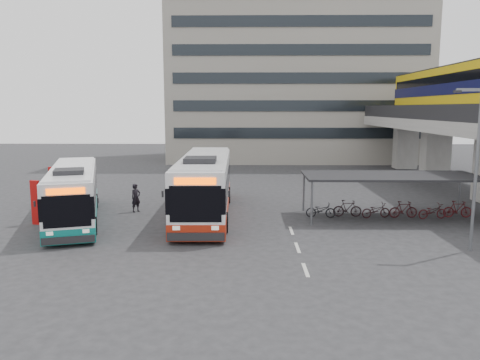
{
  "coord_description": "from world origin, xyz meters",
  "views": [
    {
      "loc": [
        0.16,
        -23.79,
        6.35
      ],
      "look_at": [
        -0.25,
        4.43,
        2.0
      ],
      "focal_mm": 35.0,
      "sensor_mm": 36.0,
      "label": 1
    }
  ],
  "objects_px": {
    "bus_main": "(205,186)",
    "bus_teal": "(74,194)",
    "pedestrian": "(136,198)",
    "lamp_post": "(475,160)"
  },
  "relations": [
    {
      "from": "pedestrian",
      "to": "lamp_post",
      "type": "bearing_deg",
      "value": -72.13
    },
    {
      "from": "bus_main",
      "to": "bus_teal",
      "type": "relative_size",
      "value": 1.14
    },
    {
      "from": "pedestrian",
      "to": "bus_main",
      "type": "bearing_deg",
      "value": -57.08
    },
    {
      "from": "bus_main",
      "to": "lamp_post",
      "type": "bearing_deg",
      "value": -30.38
    },
    {
      "from": "pedestrian",
      "to": "lamp_post",
      "type": "xyz_separation_m",
      "value": [
        16.81,
        -7.7,
        3.24
      ]
    },
    {
      "from": "bus_main",
      "to": "bus_teal",
      "type": "distance_m",
      "value": 7.49
    },
    {
      "from": "pedestrian",
      "to": "lamp_post",
      "type": "relative_size",
      "value": 0.24
    },
    {
      "from": "bus_main",
      "to": "bus_teal",
      "type": "xyz_separation_m",
      "value": [
        -7.33,
        -1.53,
        -0.24
      ]
    },
    {
      "from": "pedestrian",
      "to": "lamp_post",
      "type": "height_order",
      "value": "lamp_post"
    },
    {
      "from": "bus_teal",
      "to": "pedestrian",
      "type": "bearing_deg",
      "value": 19.78
    }
  ]
}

